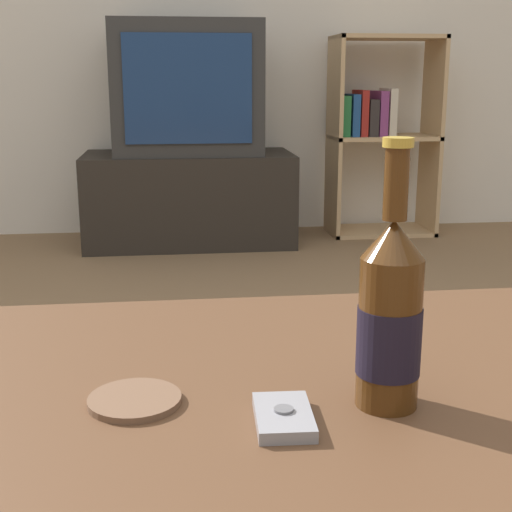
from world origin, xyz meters
name	(u,v)px	position (x,y,z in m)	size (l,w,h in m)	color
coffee_table	(242,448)	(0.00, 0.00, 0.38)	(1.31, 0.79, 0.43)	brown
tv_stand	(189,198)	(0.02, 2.70, 0.22)	(0.99, 0.49, 0.44)	#28231E
television	(187,88)	(0.02, 2.70, 0.74)	(0.68, 0.46, 0.61)	#2D2D2D
bookshelf	(378,130)	(0.97, 2.81, 0.53)	(0.53, 0.30, 0.99)	tan
beer_bottle	(390,316)	(0.16, -0.02, 0.54)	(0.07, 0.07, 0.30)	#47280F
cell_phone	(284,417)	(0.04, -0.05, 0.44)	(0.06, 0.10, 0.02)	gray
coaster	(135,400)	(-0.12, 0.02, 0.44)	(0.11, 0.11, 0.01)	brown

